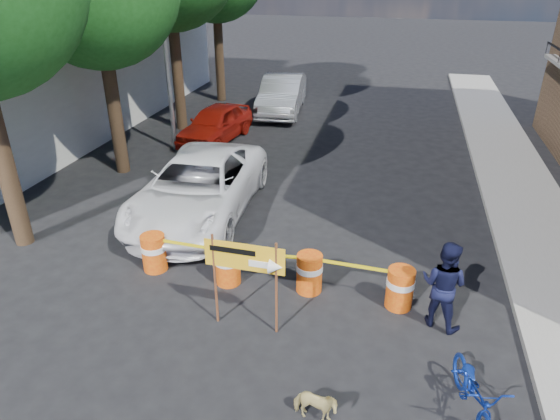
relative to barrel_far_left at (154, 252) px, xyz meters
The scene contains 15 objects.
ground 3.40m from the barrel_far_left, 29.42° to the right, with size 120.00×120.00×0.00m, color black.
sidewalk_east 10.12m from the barrel_far_left, 25.43° to the left, with size 2.40×40.00×0.15m, color gray.
white_building 13.31m from the barrel_far_left, 140.34° to the left, with size 8.00×22.00×6.00m, color silver.
streetlamp 9.26m from the barrel_far_left, 110.92° to the left, with size 1.25×0.18×8.00m.
barrel_far_left is the anchor object (origin of this frame).
barrel_mid_left 1.85m from the barrel_far_left, ahead, with size 0.58×0.58×0.90m.
barrel_mid_right 3.67m from the barrel_far_left, ahead, with size 0.58×0.58×0.90m.
barrel_far_right 5.61m from the barrel_far_left, ahead, with size 0.58×0.58×0.90m.
detour_sign 3.42m from the barrel_far_left, 26.80° to the right, with size 1.57×0.30×2.02m.
pedestrian 6.42m from the barrel_far_left, ahead, with size 0.91×0.71×1.87m, color black.
bicycle 7.34m from the barrel_far_left, 21.47° to the right, with size 0.65×0.98×1.86m, color #1536AC.
dog 5.57m from the barrel_far_left, 37.49° to the right, with size 0.33×0.73×0.62m, color #D1C078.
suv_white 2.96m from the barrel_far_left, 90.83° to the left, with size 2.81×6.09×1.69m, color white.
sedan_red 9.35m from the barrel_far_left, 101.50° to the left, with size 1.67×4.15×1.41m, color #9D170D.
sedan_silver 13.85m from the barrel_far_left, 91.14° to the left, with size 1.79×5.15×1.70m, color silver.
Camera 1 is at (2.27, -7.27, 6.56)m, focal length 32.00 mm.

